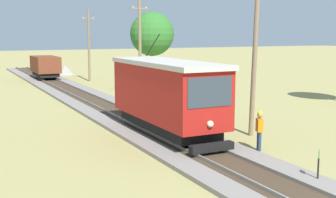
{
  "coord_description": "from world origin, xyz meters",
  "views": [
    {
      "loc": [
        -9.48,
        -6.41,
        5.16
      ],
      "look_at": [
        0.27,
        13.14,
        1.88
      ],
      "focal_mm": 47.19,
      "sensor_mm": 36.0,
      "label": 1
    }
  ],
  "objects_px": {
    "utility_pole_mid": "(140,47)",
    "tree_right_near": "(152,34)",
    "utility_pole_near_tram": "(255,50)",
    "track_worker": "(259,129)",
    "utility_pole_far": "(89,45)",
    "freight_car": "(45,66)",
    "gravel_pile": "(65,70)",
    "red_tram": "(167,94)",
    "trackside_signal_marker": "(318,165)"
  },
  "relations": [
    {
      "from": "utility_pole_mid",
      "to": "tree_right_near",
      "type": "xyz_separation_m",
      "value": [
        4.02,
        6.54,
        0.96
      ]
    },
    {
      "from": "utility_pole_near_tram",
      "to": "track_worker",
      "type": "bearing_deg",
      "value": -121.67
    },
    {
      "from": "utility_pole_far",
      "to": "tree_right_near",
      "type": "relative_size",
      "value": 1.06
    },
    {
      "from": "tree_right_near",
      "to": "utility_pole_mid",
      "type": "bearing_deg",
      "value": -121.56
    },
    {
      "from": "track_worker",
      "to": "tree_right_near",
      "type": "height_order",
      "value": "tree_right_near"
    },
    {
      "from": "utility_pole_mid",
      "to": "track_worker",
      "type": "relative_size",
      "value": 4.48
    },
    {
      "from": "freight_car",
      "to": "utility_pole_near_tram",
      "type": "distance_m",
      "value": 31.86
    },
    {
      "from": "freight_car",
      "to": "utility_pole_near_tram",
      "type": "xyz_separation_m",
      "value": [
        4.06,
        -31.48,
        2.76
      ]
    },
    {
      "from": "utility_pole_near_tram",
      "to": "freight_car",
      "type": "bearing_deg",
      "value": 97.35
    },
    {
      "from": "utility_pole_far",
      "to": "gravel_pile",
      "type": "xyz_separation_m",
      "value": [
        -0.54,
        8.89,
        -3.29
      ]
    },
    {
      "from": "utility_pole_near_tram",
      "to": "utility_pole_mid",
      "type": "bearing_deg",
      "value": 90.0
    },
    {
      "from": "red_tram",
      "to": "gravel_pile",
      "type": "distance_m",
      "value": 35.94
    },
    {
      "from": "red_tram",
      "to": "trackside_signal_marker",
      "type": "bearing_deg",
      "value": -78.64
    },
    {
      "from": "red_tram",
      "to": "freight_car",
      "type": "xyz_separation_m",
      "value": [
        -0.0,
        29.89,
        -0.64
      ]
    },
    {
      "from": "gravel_pile",
      "to": "tree_right_near",
      "type": "relative_size",
      "value": 0.36
    },
    {
      "from": "utility_pole_near_tram",
      "to": "utility_pole_far",
      "type": "height_order",
      "value": "utility_pole_near_tram"
    },
    {
      "from": "utility_pole_far",
      "to": "tree_right_near",
      "type": "height_order",
      "value": "utility_pole_far"
    },
    {
      "from": "utility_pole_near_tram",
      "to": "utility_pole_far",
      "type": "relative_size",
      "value": 1.11
    },
    {
      "from": "utility_pole_near_tram",
      "to": "utility_pole_far",
      "type": "distance_m",
      "value": 28.43
    },
    {
      "from": "freight_car",
      "to": "utility_pole_mid",
      "type": "distance_m",
      "value": 17.64
    },
    {
      "from": "utility_pole_mid",
      "to": "tree_right_near",
      "type": "height_order",
      "value": "utility_pole_mid"
    },
    {
      "from": "utility_pole_near_tram",
      "to": "trackside_signal_marker",
      "type": "bearing_deg",
      "value": -109.31
    },
    {
      "from": "freight_car",
      "to": "tree_right_near",
      "type": "distance_m",
      "value": 13.66
    },
    {
      "from": "track_worker",
      "to": "tree_right_near",
      "type": "relative_size",
      "value": 0.25
    },
    {
      "from": "red_tram",
      "to": "track_worker",
      "type": "distance_m",
      "value": 4.89
    },
    {
      "from": "red_tram",
      "to": "utility_pole_near_tram",
      "type": "distance_m",
      "value": 4.84
    },
    {
      "from": "freight_car",
      "to": "gravel_pile",
      "type": "relative_size",
      "value": 2.02
    },
    {
      "from": "utility_pole_far",
      "to": "trackside_signal_marker",
      "type": "height_order",
      "value": "utility_pole_far"
    },
    {
      "from": "freight_car",
      "to": "track_worker",
      "type": "xyz_separation_m",
      "value": [
        2.58,
        -33.88,
        -0.57
      ]
    },
    {
      "from": "utility_pole_far",
      "to": "gravel_pile",
      "type": "relative_size",
      "value": 2.95
    },
    {
      "from": "freight_car",
      "to": "gravel_pile",
      "type": "distance_m",
      "value": 6.89
    },
    {
      "from": "gravel_pile",
      "to": "track_worker",
      "type": "bearing_deg",
      "value": -91.36
    },
    {
      "from": "freight_car",
      "to": "trackside_signal_marker",
      "type": "relative_size",
      "value": 4.41
    },
    {
      "from": "red_tram",
      "to": "utility_pole_mid",
      "type": "bearing_deg",
      "value": 72.57
    },
    {
      "from": "utility_pole_far",
      "to": "gravel_pile",
      "type": "distance_m",
      "value": 9.49
    },
    {
      "from": "red_tram",
      "to": "utility_pole_near_tram",
      "type": "height_order",
      "value": "utility_pole_near_tram"
    },
    {
      "from": "trackside_signal_marker",
      "to": "tree_right_near",
      "type": "bearing_deg",
      "value": 77.06
    },
    {
      "from": "trackside_signal_marker",
      "to": "gravel_pile",
      "type": "bearing_deg",
      "value": 87.61
    },
    {
      "from": "trackside_signal_marker",
      "to": "tree_right_near",
      "type": "distance_m",
      "value": 28.87
    },
    {
      "from": "utility_pole_far",
      "to": "trackside_signal_marker",
      "type": "distance_m",
      "value": 35.43
    },
    {
      "from": "red_tram",
      "to": "utility_pole_far",
      "type": "height_order",
      "value": "utility_pole_far"
    },
    {
      "from": "track_worker",
      "to": "gravel_pile",
      "type": "bearing_deg",
      "value": -71.37
    },
    {
      "from": "utility_pole_mid",
      "to": "track_worker",
      "type": "xyz_separation_m",
      "value": [
        -1.48,
        -16.9,
        -3.11
      ]
    },
    {
      "from": "red_tram",
      "to": "utility_pole_far",
      "type": "xyz_separation_m",
      "value": [
        4.05,
        26.85,
        1.69
      ]
    },
    {
      "from": "utility_pole_mid",
      "to": "trackside_signal_marker",
      "type": "distance_m",
      "value": 21.68
    },
    {
      "from": "trackside_signal_marker",
      "to": "gravel_pile",
      "type": "distance_m",
      "value": 44.13
    },
    {
      "from": "tree_right_near",
      "to": "track_worker",
      "type": "bearing_deg",
      "value": -103.2
    },
    {
      "from": "utility_pole_near_tram",
      "to": "tree_right_near",
      "type": "bearing_deg",
      "value": 79.19
    },
    {
      "from": "utility_pole_far",
      "to": "freight_car",
      "type": "bearing_deg",
      "value": 143.09
    },
    {
      "from": "freight_car",
      "to": "trackside_signal_marker",
      "type": "bearing_deg",
      "value": -87.48
    }
  ]
}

